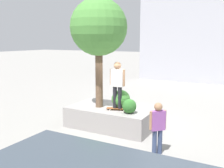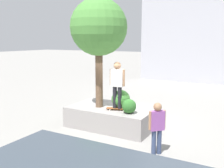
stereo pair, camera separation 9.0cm
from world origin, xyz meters
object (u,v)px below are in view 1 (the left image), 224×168
Objects in this scene: skateboard at (117,109)px; bystander_watching at (158,125)px; skateboarder at (117,82)px; plaza_tree at (99,28)px; planter_ledge at (112,117)px.

skateboard is 0.53× the size of bystander_watching.
plaza_tree is at bearing -6.52° from skateboarder.
plaza_tree is 2.11m from skateboarder.
bystander_watching is (-2.35, 1.55, 0.51)m from planter_ledge.
plaza_tree is (0.44, 0.22, 3.39)m from planter_ledge.
skateboard reaches higher than planter_ledge.
planter_ledge is 1.54m from skateboarder.
skateboarder is at bearing -90.00° from skateboard.
plaza_tree is 3.06m from skateboard.
bystander_watching is (-2.79, 1.33, -2.88)m from plaza_tree.
skateboarder is (0.00, -0.00, 1.01)m from skateboard.
planter_ledge is 0.80× the size of plaza_tree.
planter_ledge is 0.68m from skateboard.
skateboarder is at bearing -32.09° from bystander_watching.
skateboard is 1.01m from skateboarder.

